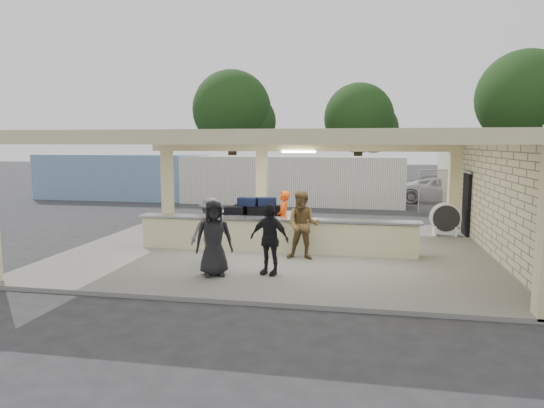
% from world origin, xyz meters
% --- Properties ---
extents(ground, '(120.00, 120.00, 0.00)m').
position_xyz_m(ground, '(0.00, 0.00, 0.00)').
color(ground, '#262628').
rests_on(ground, ground).
extents(pavilion, '(12.01, 10.00, 3.55)m').
position_xyz_m(pavilion, '(0.21, 0.66, 1.35)').
color(pavilion, slate).
rests_on(pavilion, ground).
extents(baggage_counter, '(8.20, 0.58, 0.98)m').
position_xyz_m(baggage_counter, '(0.00, -0.50, 0.59)').
color(baggage_counter, beige).
rests_on(baggage_counter, pavilion).
extents(luggage_cart, '(2.54, 1.66, 1.44)m').
position_xyz_m(luggage_cart, '(-0.92, 0.50, 0.87)').
color(luggage_cart, white).
rests_on(luggage_cart, pavilion).
extents(drum_fan, '(1.01, 0.55, 1.11)m').
position_xyz_m(drum_fan, '(5.24, 2.94, 0.69)').
color(drum_fan, white).
rests_on(drum_fan, pavilion).
extents(baggage_handler, '(0.36, 0.62, 1.68)m').
position_xyz_m(baggage_handler, '(0.09, 0.44, 0.94)').
color(baggage_handler, '#D6400B').
rests_on(baggage_handler, pavilion).
extents(passenger_a, '(0.92, 0.42, 1.86)m').
position_xyz_m(passenger_a, '(0.90, -1.30, 1.03)').
color(passenger_a, brown).
rests_on(passenger_a, pavilion).
extents(passenger_b, '(1.06, 0.62, 1.71)m').
position_xyz_m(passenger_b, '(0.30, -2.96, 0.95)').
color(passenger_b, black).
rests_on(passenger_b, pavilion).
extents(passenger_c, '(1.11, 1.01, 1.73)m').
position_xyz_m(passenger_c, '(-1.40, -2.17, 0.96)').
color(passenger_c, '#545359').
rests_on(passenger_c, pavilion).
extents(passenger_d, '(0.95, 0.68, 1.80)m').
position_xyz_m(passenger_d, '(-0.96, -3.30, 1.00)').
color(passenger_d, black).
rests_on(passenger_d, pavilion).
extents(car_white_a, '(5.28, 3.43, 1.39)m').
position_xyz_m(car_white_a, '(6.95, 12.93, 0.69)').
color(car_white_a, silver).
rests_on(car_white_a, ground).
extents(car_white_b, '(4.52, 1.83, 1.41)m').
position_xyz_m(car_white_b, '(11.44, 14.00, 0.70)').
color(car_white_b, silver).
rests_on(car_white_b, ground).
extents(car_dark, '(4.04, 3.92, 1.39)m').
position_xyz_m(car_dark, '(7.27, 14.80, 0.69)').
color(car_dark, black).
rests_on(car_dark, ground).
extents(container_white, '(11.73, 2.82, 2.52)m').
position_xyz_m(container_white, '(-1.27, 11.09, 1.26)').
color(container_white, white).
rests_on(container_white, ground).
extents(container_blue, '(9.85, 2.39, 2.56)m').
position_xyz_m(container_blue, '(-11.21, 11.60, 1.28)').
color(container_blue, '#7799BE').
rests_on(container_blue, ground).
extents(tree_left, '(6.60, 6.30, 9.00)m').
position_xyz_m(tree_left, '(-7.68, 24.16, 5.59)').
color(tree_left, '#382619').
rests_on(tree_left, ground).
extents(tree_mid, '(6.00, 5.60, 8.00)m').
position_xyz_m(tree_mid, '(2.32, 26.16, 4.96)').
color(tree_mid, '#382619').
rests_on(tree_mid, ground).
extents(tree_right, '(7.20, 7.00, 10.00)m').
position_xyz_m(tree_right, '(14.32, 25.16, 6.21)').
color(tree_right, '#382619').
rests_on(tree_right, ground).
extents(adjacent_building, '(6.00, 8.00, 3.20)m').
position_xyz_m(adjacent_building, '(9.50, 10.00, 1.60)').
color(adjacent_building, beige).
rests_on(adjacent_building, ground).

